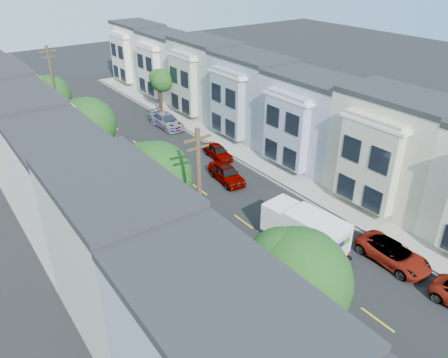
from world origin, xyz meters
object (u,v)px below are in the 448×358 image
at_px(utility_pole_far, 56,97).
at_px(parked_left_d, 158,210).
at_px(utility_pole_near, 200,213).
at_px(parked_right_d, 166,121).
at_px(fedex_truck, 305,229).
at_px(lead_sedan, 227,173).
at_px(tree_b, 295,282).
at_px(parked_right_b, 393,254).
at_px(tree_far_r, 161,81).
at_px(tree_d, 88,125).
at_px(parked_left_c, 256,301).
at_px(tree_c, 155,178).
at_px(tree_e, 49,96).
at_px(parked_right_c, 218,152).

bearing_deg(utility_pole_far, parked_left_d, -85.51).
height_order(utility_pole_near, parked_right_d, utility_pole_near).
height_order(fedex_truck, lead_sedan, fedex_truck).
height_order(tree_b, parked_right_b, tree_b).
distance_m(tree_far_r, parked_left_d, 24.13).
relative_size(tree_b, tree_far_r, 1.45).
height_order(tree_d, parked_left_c, tree_d).
xyz_separation_m(tree_b, tree_far_r, (13.19, 36.46, -1.55)).
bearing_deg(tree_c, utility_pole_far, 89.99).
height_order(utility_pole_near, fedex_truck, utility_pole_near).
relative_size(parked_left_c, parked_right_d, 0.81).
bearing_deg(tree_c, tree_e, 90.00).
distance_m(utility_pole_near, parked_left_d, 9.43).
xyz_separation_m(parked_left_d, parked_right_d, (9.80, 16.35, 0.10)).
distance_m(tree_c, tree_e, 23.42).
xyz_separation_m(utility_pole_near, parked_right_b, (11.20, -5.39, -4.47)).
distance_m(tree_far_r, utility_pole_far, 13.57).
xyz_separation_m(tree_far_r, parked_right_d, (-1.99, -4.44, -3.24)).
relative_size(tree_d, parked_left_d, 1.65).
height_order(utility_pole_near, parked_right_c, utility_pole_near).
height_order(lead_sedan, parked_right_c, lead_sedan).
bearing_deg(parked_right_d, parked_left_c, -111.13).
distance_m(fedex_truck, parked_left_d, 11.07).
bearing_deg(fedex_truck, parked_right_b, -57.47).
distance_m(tree_b, lead_sedan, 20.24).
bearing_deg(tree_e, utility_pole_near, -90.00).
bearing_deg(lead_sedan, tree_b, -110.54).
xyz_separation_m(tree_far_r, parked_left_c, (-11.79, -32.43, -3.39)).
relative_size(tree_c, tree_far_r, 1.37).
height_order(tree_c, utility_pole_near, utility_pole_near).
bearing_deg(tree_far_r, parked_right_b, -93.32).
height_order(tree_d, utility_pole_far, utility_pole_far).
relative_size(tree_c, parked_right_d, 1.46).
xyz_separation_m(parked_left_d, parked_right_b, (9.80, -13.56, 0.02)).
xyz_separation_m(parked_left_c, parked_right_b, (9.80, -1.92, 0.06)).
xyz_separation_m(tree_far_r, parked_left_d, (-11.79, -20.79, -3.34)).
bearing_deg(parked_right_c, tree_e, 133.80).
distance_m(tree_far_r, parked_right_c, 15.19).
bearing_deg(utility_pole_far, parked_right_d, -7.52).
distance_m(utility_pole_near, parked_left_c, 5.87).
bearing_deg(tree_c, lead_sedan, 27.35).
bearing_deg(tree_far_r, fedex_truck, -100.61).
bearing_deg(tree_c, parked_right_c, 38.87).
bearing_deg(parked_left_c, tree_e, 94.76).
bearing_deg(parked_left_d, parked_right_b, -57.07).
relative_size(tree_far_r, parked_left_d, 1.23).
height_order(tree_far_r, lead_sedan, tree_far_r).
distance_m(utility_pole_far, lead_sedan, 18.96).
distance_m(utility_pole_near, lead_sedan, 14.16).
bearing_deg(utility_pole_far, parked_left_c, -87.28).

